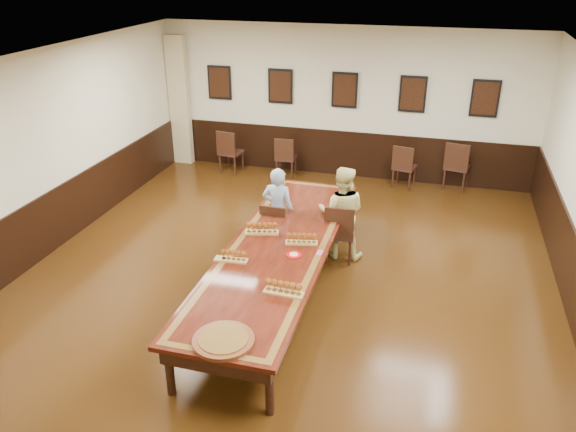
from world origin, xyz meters
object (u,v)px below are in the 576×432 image
(person_man, at_px, (278,210))
(carved_platter, at_px, (223,340))
(chair_woman, at_px, (340,231))
(spare_chair_b, at_px, (286,156))
(spare_chair_d, at_px, (457,165))
(person_woman, at_px, (342,213))
(spare_chair_c, at_px, (405,166))
(conference_table, at_px, (279,255))
(spare_chair_a, at_px, (231,151))
(chair_man, at_px, (276,227))

(person_man, distance_m, carved_platter, 3.48)
(chair_woman, relative_size, spare_chair_b, 1.09)
(spare_chair_d, xyz_separation_m, person_woman, (-1.79, -3.50, 0.25))
(spare_chair_c, height_order, spare_chair_d, spare_chair_d)
(person_woman, bearing_deg, conference_table, 59.74)
(person_man, bearing_deg, spare_chair_a, -56.11)
(spare_chair_c, relative_size, conference_table, 0.19)
(chair_woman, distance_m, spare_chair_b, 3.85)
(chair_man, xyz_separation_m, spare_chair_c, (1.77, 3.48, 0.01))
(spare_chair_a, xyz_separation_m, spare_chair_b, (1.25, 0.09, -0.04))
(spare_chair_a, bearing_deg, spare_chair_b, -167.27)
(spare_chair_c, bearing_deg, spare_chair_b, 12.63)
(spare_chair_d, height_order, person_woman, person_woman)
(person_woman, bearing_deg, spare_chair_d, -120.94)
(spare_chair_d, height_order, person_man, person_man)
(chair_man, height_order, spare_chair_d, spare_chair_d)
(spare_chair_d, xyz_separation_m, carved_platter, (-2.41, -7.03, 0.26))
(conference_table, bearing_deg, carved_platter, -89.01)
(spare_chair_c, bearing_deg, person_woman, 89.24)
(person_woman, bearing_deg, chair_man, 5.30)
(chair_woman, relative_size, conference_table, 0.20)
(spare_chair_b, distance_m, conference_table, 4.74)
(chair_man, distance_m, person_man, 0.29)
(spare_chair_d, bearing_deg, spare_chair_a, 15.15)
(conference_table, bearing_deg, chair_woman, 61.37)
(conference_table, height_order, carved_platter, carved_platter)
(spare_chair_b, bearing_deg, chair_woman, 115.67)
(chair_man, xyz_separation_m, person_man, (0.00, 0.10, 0.27))
(spare_chair_a, xyz_separation_m, spare_chair_d, (4.88, 0.32, 0.03))
(chair_woman, relative_size, spare_chair_a, 1.00)
(chair_woman, bearing_deg, carved_platter, 75.85)
(chair_man, distance_m, spare_chair_c, 3.90)
(spare_chair_c, bearing_deg, chair_man, 74.80)
(spare_chair_a, height_order, spare_chair_b, spare_chair_a)
(person_man, bearing_deg, spare_chair_c, -115.95)
(spare_chair_a, bearing_deg, chair_man, 130.19)
(spare_chair_a, bearing_deg, chair_woman, 141.94)
(conference_table, bearing_deg, person_woman, 63.56)
(spare_chair_b, relative_size, carved_platter, 1.09)
(spare_chair_a, relative_size, person_woman, 0.64)
(conference_table, relative_size, carved_platter, 6.08)
(spare_chair_c, distance_m, person_woman, 3.41)
(person_woman, xyz_separation_m, conference_table, (-0.65, -1.32, -0.16))
(chair_man, bearing_deg, carved_platter, 98.67)
(person_woman, xyz_separation_m, carved_platter, (-0.62, -3.53, 0.01))
(spare_chair_b, bearing_deg, spare_chair_c, 177.96)
(chair_woman, distance_m, spare_chair_d, 4.02)
(chair_man, height_order, spare_chair_a, spare_chair_a)
(spare_chair_a, height_order, carved_platter, spare_chair_a)
(spare_chair_a, height_order, spare_chair_c, spare_chair_a)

